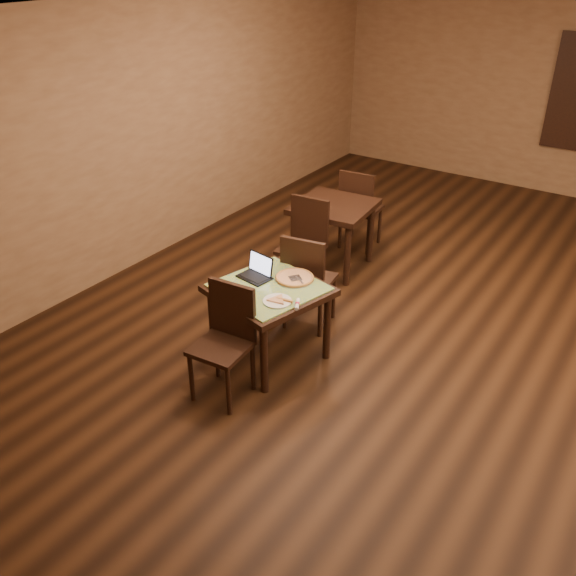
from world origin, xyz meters
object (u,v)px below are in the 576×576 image
Objects in this scene: other_table_b at (334,215)px; other_table_b_chair_near at (305,239)px; pizza_pan at (295,279)px; tiled_table at (269,296)px; other_table_b_chair_far at (359,205)px; laptop at (257,271)px; chair_main_far at (306,277)px; chair_main_near at (226,335)px.

other_table_b is 0.62m from other_table_b_chair_near.
other_table_b reaches higher than pizza_pan.
other_table_b_chair_far is (-0.44, 2.54, -0.07)m from tiled_table.
laptop is 0.34× the size of other_table_b.
pizza_pan is (0.10, -0.37, 0.18)m from chair_main_far.
pizza_pan is (0.13, 0.85, 0.19)m from chair_main_near.
laptop reaches higher than tiled_table.
tiled_table is 2.58m from other_table_b_chair_far.
other_table_b is at bearing 106.69° from laptop.
pizza_pan is at bearing 76.35° from chair_main_near.
other_table_b_chair_far is at bearing 104.55° from laptop.
other_table_b_chair_far reaches higher than tiled_table.
pizza_pan is at bearing -76.45° from other_table_b.
chair_main_near is at bearing -98.56° from pizza_pan.
other_table_b_chair_far reaches higher than chair_main_far.
tiled_table is 1.98m from other_table_b.
chair_main_far is 1.40m from other_table_b.
chair_main_near reaches higher than tiled_table.
other_table_b_chair_near is (-0.01, -0.61, -0.08)m from other_table_b.
chair_main_far is 0.86m from other_table_b_chair_near.
other_table_b_chair_near reaches higher than chair_main_far.
chair_main_far is 0.99× the size of other_table_b_chair_far.
pizza_pan is (0.12, 0.24, 0.11)m from tiled_table.
chair_main_far is 1.11× the size of other_table_b.
other_table_b_chair_far is at bearing 84.05° from other_table_b.
laptop is (-0.20, 0.10, 0.16)m from tiled_table.
other_table_b_chair_near is (-0.58, 1.08, -0.18)m from pizza_pan.
other_table_b_chair_far is (-0.44, 3.15, 0.01)m from chair_main_near.
other_table_b_chair_far reaches higher than laptop.
other_table_b is (-0.25, 1.83, -0.14)m from laptop.
chair_main_near is 3.18m from other_table_b_chair_far.
laptop is at bearing 100.09° from chair_main_near.
other_table_b is 0.62m from other_table_b_chair_far.
laptop is at bearing 57.10° from chair_main_far.
chair_main_far is at bearing 102.90° from tiled_table.
tiled_table is 0.27m from laptop.
chair_main_far reaches higher than laptop.
chair_main_far is 1.98m from other_table_b_chair_far.
other_table_b_chair_near is (-0.46, 1.32, -0.07)m from tiled_table.
laptop is 1.86m from other_table_b.
other_table_b is at bearing 108.72° from pizza_pan.
other_table_b_chair_near is (-0.26, 1.22, -0.22)m from laptop.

